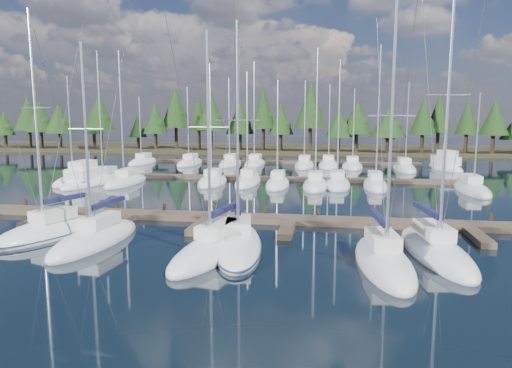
% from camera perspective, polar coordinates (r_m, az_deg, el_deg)
% --- Properties ---
extents(ground, '(260.00, 260.00, 0.00)m').
position_cam_1_polar(ground, '(45.99, -1.85, -1.15)').
color(ground, black).
rests_on(ground, ground).
extents(far_shore, '(220.00, 30.00, 0.60)m').
position_cam_1_polar(far_shore, '(105.12, 4.43, 4.41)').
color(far_shore, '#312D1B').
rests_on(far_shore, ground).
extents(main_dock, '(44.00, 6.13, 0.90)m').
position_cam_1_polar(main_dock, '(33.86, -5.95, -4.33)').
color(main_dock, brown).
rests_on(main_dock, ground).
extents(back_docks, '(50.00, 21.80, 0.40)m').
position_cam_1_polar(back_docks, '(65.10, 1.45, 1.86)').
color(back_docks, brown).
rests_on(back_docks, ground).
extents(front_sailboat_1, '(5.42, 8.76, 14.85)m').
position_cam_1_polar(front_sailboat_1, '(32.53, -24.41, -5.43)').
color(front_sailboat_1, silver).
rests_on(front_sailboat_1, ground).
extents(front_sailboat_2, '(3.16, 8.96, 12.64)m').
position_cam_1_polar(front_sailboat_2, '(29.61, -19.34, -6.47)').
color(front_sailboat_2, silver).
rests_on(front_sailboat_2, ground).
extents(front_sailboat_3, '(4.44, 9.76, 12.90)m').
position_cam_1_polar(front_sailboat_3, '(26.11, -5.23, -8.02)').
color(front_sailboat_3, silver).
rests_on(front_sailboat_3, ground).
extents(front_sailboat_4, '(4.32, 9.92, 13.54)m').
position_cam_1_polar(front_sailboat_4, '(26.76, -2.21, -7.58)').
color(front_sailboat_4, silver).
rests_on(front_sailboat_4, ground).
extents(front_sailboat_5, '(3.41, 8.80, 13.99)m').
position_cam_1_polar(front_sailboat_5, '(24.72, 15.63, -9.22)').
color(front_sailboat_5, silver).
rests_on(front_sailboat_5, ground).
extents(front_sailboat_6, '(3.87, 9.84, 15.90)m').
position_cam_1_polar(front_sailboat_6, '(27.44, 21.49, -7.72)').
color(front_sailboat_6, silver).
rests_on(front_sailboat_6, ground).
extents(back_sailboat_rows, '(47.50, 31.97, 16.73)m').
position_cam_1_polar(back_sailboat_rows, '(61.03, 0.91, 1.48)').
color(back_sailboat_rows, silver).
rests_on(back_sailboat_rows, ground).
extents(motor_yacht_left, '(3.28, 9.22, 4.57)m').
position_cam_1_polar(motor_yacht_left, '(54.86, -20.48, 0.41)').
color(motor_yacht_left, silver).
rests_on(motor_yacht_left, ground).
extents(motor_yacht_right, '(4.88, 9.64, 4.60)m').
position_cam_1_polar(motor_yacht_right, '(72.32, 22.57, 2.12)').
color(motor_yacht_right, silver).
rests_on(motor_yacht_right, ground).
extents(tree_line, '(187.20, 11.80, 13.97)m').
position_cam_1_polar(tree_line, '(95.22, 2.88, 8.36)').
color(tree_line, black).
rests_on(tree_line, far_shore).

